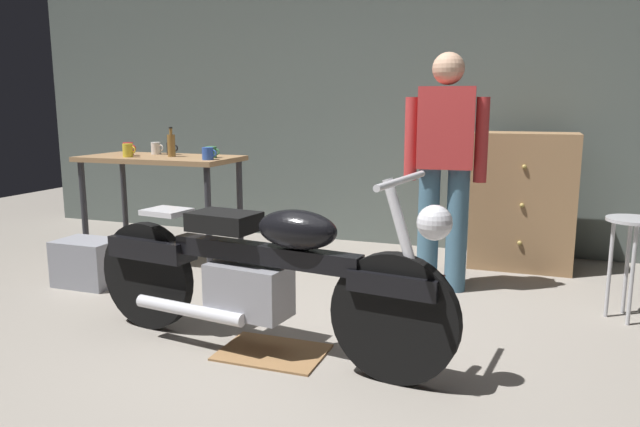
{
  "coord_description": "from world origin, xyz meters",
  "views": [
    {
      "loc": [
        1.17,
        -2.7,
        1.31
      ],
      "look_at": [
        -0.05,
        0.7,
        0.65
      ],
      "focal_mm": 33.14,
      "sensor_mm": 36.0,
      "label": 1
    }
  ],
  "objects_px": {
    "mug_white_ceramic": "(156,148)",
    "mug_black_matte": "(171,149)",
    "shop_stool": "(632,241)",
    "mug_yellow_tall": "(128,150)",
    "mug_green_speckled": "(211,152)",
    "motorcycle": "(259,272)",
    "wooden_dresser": "(523,201)",
    "storage_bin": "(88,262)",
    "mug_blue_enamel": "(208,154)",
    "person_standing": "(445,162)",
    "bottle": "(171,145)",
    "mug_red_diner": "(128,149)"
  },
  "relations": [
    {
      "from": "motorcycle",
      "to": "mug_black_matte",
      "type": "bearing_deg",
      "value": 142.38
    },
    {
      "from": "mug_blue_enamel",
      "to": "mug_yellow_tall",
      "type": "distance_m",
      "value": 0.73
    },
    {
      "from": "shop_stool",
      "to": "wooden_dresser",
      "type": "xyz_separation_m",
      "value": [
        -0.66,
        1.06,
        0.05
      ]
    },
    {
      "from": "shop_stool",
      "to": "mug_blue_enamel",
      "type": "xyz_separation_m",
      "value": [
        -2.96,
        0.04,
        0.45
      ]
    },
    {
      "from": "storage_bin",
      "to": "bottle",
      "type": "bearing_deg",
      "value": 70.09
    },
    {
      "from": "shop_stool",
      "to": "storage_bin",
      "type": "distance_m",
      "value": 3.71
    },
    {
      "from": "mug_white_ceramic",
      "to": "mug_black_matte",
      "type": "distance_m",
      "value": 0.14
    },
    {
      "from": "person_standing",
      "to": "wooden_dresser",
      "type": "distance_m",
      "value": 1.05
    },
    {
      "from": "shop_stool",
      "to": "mug_white_ceramic",
      "type": "bearing_deg",
      "value": 174.49
    },
    {
      "from": "mug_white_ceramic",
      "to": "mug_yellow_tall",
      "type": "relative_size",
      "value": 1.0
    },
    {
      "from": "mug_blue_enamel",
      "to": "bottle",
      "type": "height_order",
      "value": "bottle"
    },
    {
      "from": "person_standing",
      "to": "storage_bin",
      "type": "relative_size",
      "value": 3.8
    },
    {
      "from": "motorcycle",
      "to": "person_standing",
      "type": "bearing_deg",
      "value": 70.39
    },
    {
      "from": "person_standing",
      "to": "mug_black_matte",
      "type": "xyz_separation_m",
      "value": [
        -2.33,
        0.14,
        0.03
      ]
    },
    {
      "from": "shop_stool",
      "to": "mug_red_diner",
      "type": "relative_size",
      "value": 5.39
    },
    {
      "from": "motorcycle",
      "to": "person_standing",
      "type": "relative_size",
      "value": 1.31
    },
    {
      "from": "person_standing",
      "to": "mug_blue_enamel",
      "type": "xyz_separation_m",
      "value": [
        -1.78,
        -0.18,
        0.02
      ]
    },
    {
      "from": "storage_bin",
      "to": "mug_black_matte",
      "type": "bearing_deg",
      "value": 80.93
    },
    {
      "from": "mug_yellow_tall",
      "to": "mug_green_speckled",
      "type": "distance_m",
      "value": 0.69
    },
    {
      "from": "person_standing",
      "to": "wooden_dresser",
      "type": "xyz_separation_m",
      "value": [
        0.52,
        0.83,
        -0.38
      ]
    },
    {
      "from": "storage_bin",
      "to": "mug_black_matte",
      "type": "xyz_separation_m",
      "value": [
        0.15,
        0.92,
        0.78
      ]
    },
    {
      "from": "mug_blue_enamel",
      "to": "wooden_dresser",
      "type": "bearing_deg",
      "value": 23.75
    },
    {
      "from": "mug_yellow_tall",
      "to": "bottle",
      "type": "bearing_deg",
      "value": 26.08
    },
    {
      "from": "storage_bin",
      "to": "mug_green_speckled",
      "type": "height_order",
      "value": "mug_green_speckled"
    },
    {
      "from": "mug_red_diner",
      "to": "mug_green_speckled",
      "type": "bearing_deg",
      "value": 2.86
    },
    {
      "from": "person_standing",
      "to": "mug_yellow_tall",
      "type": "bearing_deg",
      "value": -0.51
    },
    {
      "from": "motorcycle",
      "to": "shop_stool",
      "type": "distance_m",
      "value": 2.29
    },
    {
      "from": "shop_stool",
      "to": "mug_red_diner",
      "type": "bearing_deg",
      "value": 177.52
    },
    {
      "from": "mug_white_ceramic",
      "to": "bottle",
      "type": "relative_size",
      "value": 0.48
    },
    {
      "from": "mug_red_diner",
      "to": "shop_stool",
      "type": "bearing_deg",
      "value": -2.48
    },
    {
      "from": "shop_stool",
      "to": "mug_black_matte",
      "type": "xyz_separation_m",
      "value": [
        -3.5,
        0.36,
        0.45
      ]
    },
    {
      "from": "mug_yellow_tall",
      "to": "mug_red_diner",
      "type": "bearing_deg",
      "value": 126.29
    },
    {
      "from": "mug_red_diner",
      "to": "person_standing",
      "type": "bearing_deg",
      "value": 1.31
    },
    {
      "from": "mug_green_speckled",
      "to": "person_standing",
      "type": "bearing_deg",
      "value": 0.67
    },
    {
      "from": "mug_blue_enamel",
      "to": "mug_yellow_tall",
      "type": "height_order",
      "value": "mug_yellow_tall"
    },
    {
      "from": "mug_blue_enamel",
      "to": "bottle",
      "type": "bearing_deg",
      "value": 161.2
    },
    {
      "from": "mug_white_ceramic",
      "to": "bottle",
      "type": "distance_m",
      "value": 0.31
    },
    {
      "from": "mug_black_matte",
      "to": "mug_green_speckled",
      "type": "distance_m",
      "value": 0.51
    },
    {
      "from": "wooden_dresser",
      "to": "storage_bin",
      "type": "xyz_separation_m",
      "value": [
        -2.99,
        -1.61,
        -0.38
      ]
    },
    {
      "from": "motorcycle",
      "to": "shop_stool",
      "type": "bearing_deg",
      "value": 40.2
    },
    {
      "from": "mug_white_ceramic",
      "to": "mug_black_matte",
      "type": "height_order",
      "value": "same"
    },
    {
      "from": "mug_red_diner",
      "to": "mug_blue_enamel",
      "type": "distance_m",
      "value": 0.84
    },
    {
      "from": "mug_black_matte",
      "to": "mug_yellow_tall",
      "type": "relative_size",
      "value": 0.91
    },
    {
      "from": "shop_stool",
      "to": "mug_green_speckled",
      "type": "distance_m",
      "value": 3.06
    },
    {
      "from": "motorcycle",
      "to": "wooden_dresser",
      "type": "xyz_separation_m",
      "value": [
        1.27,
        2.28,
        0.1
      ]
    },
    {
      "from": "person_standing",
      "to": "storage_bin",
      "type": "xyz_separation_m",
      "value": [
        -2.47,
        -0.78,
        -0.76
      ]
    },
    {
      "from": "wooden_dresser",
      "to": "storage_bin",
      "type": "distance_m",
      "value": 3.42
    },
    {
      "from": "person_standing",
      "to": "mug_green_speckled",
      "type": "xyz_separation_m",
      "value": [
        -1.84,
        -0.02,
        0.02
      ]
    },
    {
      "from": "person_standing",
      "to": "motorcycle",
      "type": "bearing_deg",
      "value": 57.9
    },
    {
      "from": "mug_red_diner",
      "to": "bottle",
      "type": "relative_size",
      "value": 0.49
    }
  ]
}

